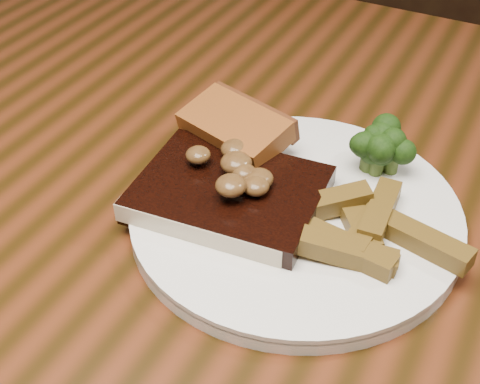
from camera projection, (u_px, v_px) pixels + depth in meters
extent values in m
cube|color=#4D210F|center=(245.00, 222.00, 0.59)|extent=(1.60, 0.90, 0.04)
cylinder|color=black|center=(8.00, 141.00, 1.34)|extent=(0.07, 0.07, 0.71)
cube|color=black|center=(367.00, 128.00, 1.31)|extent=(0.47, 0.47, 0.04)
cylinder|color=black|center=(428.00, 172.00, 1.53)|extent=(0.04, 0.04, 0.37)
cylinder|color=black|center=(294.00, 157.00, 1.58)|extent=(0.04, 0.04, 0.37)
cylinder|color=black|center=(431.00, 268.00, 1.30)|extent=(0.04, 0.04, 0.37)
cylinder|color=black|center=(273.00, 246.00, 1.34)|extent=(0.04, 0.04, 0.37)
cube|color=black|center=(379.00, 71.00, 1.04)|extent=(0.38, 0.14, 0.40)
cylinder|color=white|center=(295.00, 216.00, 0.55)|extent=(0.30, 0.30, 0.01)
cube|color=black|center=(229.00, 194.00, 0.55)|extent=(0.16, 0.13, 0.02)
cube|color=beige|center=(198.00, 234.00, 0.52)|extent=(0.14, 0.03, 0.02)
cube|color=#9D4C1C|center=(235.00, 144.00, 0.61)|extent=(0.11, 0.08, 0.02)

